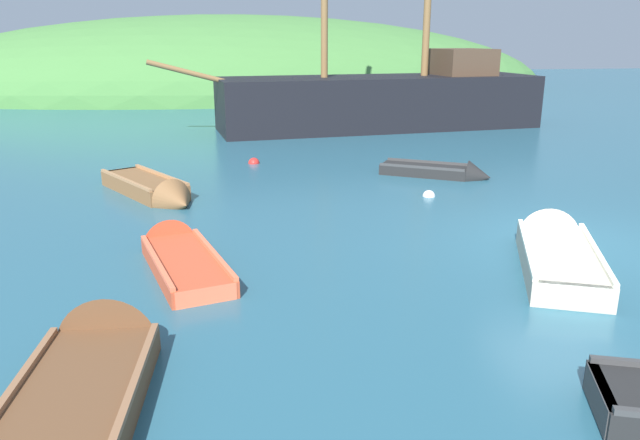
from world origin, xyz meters
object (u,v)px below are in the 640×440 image
Objects in this scene: rowboat_outer_right at (93,374)px; rowboat_portside at (555,253)px; rowboat_center at (179,258)px; rowboat_near_dock at (154,192)px; sailing_ship at (382,108)px; buoy_white at (429,196)px; rowboat_outer_left at (441,173)px; buoy_red at (254,163)px.

rowboat_outer_right is 0.88× the size of rowboat_portside.
rowboat_center is (-6.51, 0.98, -0.06)m from rowboat_portside.
rowboat_outer_right is 0.94× the size of rowboat_near_dock.
sailing_ship is 4.71× the size of rowboat_outer_right.
rowboat_near_dock is at bearing 170.88° from buoy_white.
buoy_white is at bearing 31.45° from rowboat_portside.
sailing_ship reaches higher than rowboat_outer_right.
sailing_ship is 9.51m from rowboat_outer_left.
rowboat_portside reaches higher than buoy_white.
rowboat_outer_left is at bearing -34.90° from rowboat_outer_right.
rowboat_portside is 12.76× the size of buoy_white.
rowboat_near_dock is at bearing -4.80° from rowboat_center.
rowboat_portside is at bearing -113.74° from rowboat_center.
rowboat_outer_right is at bearing -98.00° from rowboat_outer_left.
rowboat_outer_right reaches higher than buoy_white.
rowboat_portside is at bearing -62.47° from rowboat_outer_left.
buoy_white is at bearing 74.31° from sailing_ship.
buoy_white is (-1.87, -11.52, -0.87)m from sailing_ship.
rowboat_center is 6.87m from buoy_white.
rowboat_portside is (-0.39, -6.71, 0.06)m from rowboat_outer_left.
rowboat_portside is 10.54m from buoy_red.
sailing_ship is at bearing 80.79° from buoy_white.
sailing_ship reaches higher than rowboat_near_dock.
rowboat_outer_right is 3.83m from rowboat_center.
sailing_ship is 4.15× the size of rowboat_portside.
buoy_red is at bearing -177.12° from rowboat_outer_left.
rowboat_outer_right is 12.46m from buoy_red.
rowboat_outer_right is 11.25× the size of buoy_white.
sailing_ship reaches higher than rowboat_outer_left.
rowboat_outer_right reaches higher than rowboat_outer_left.
rowboat_center is 0.95× the size of rowboat_near_dock.
sailing_ship is at bearing 18.77° from rowboat_portside.
rowboat_portside reaches higher than buoy_red.
buoy_red is (-4.71, 9.42, -0.14)m from rowboat_portside.
rowboat_outer_right is 7.77m from rowboat_portside.
rowboat_near_dock is at bearing 75.21° from rowboat_portside.
rowboat_portside is 9.33m from rowboat_near_dock.
buoy_white is (-1.08, -2.08, -0.08)m from rowboat_outer_left.
rowboat_outer_right is 9.87× the size of buoy_red.
rowboat_outer_left is at bearing -27.98° from buoy_red.
rowboat_outer_left is 6.73m from rowboat_portside.
rowboat_portside reaches higher than rowboat_outer_left.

